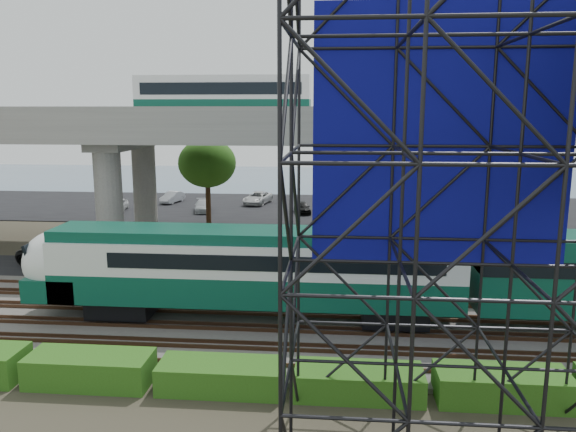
# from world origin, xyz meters

# --- Properties ---
(ground) EXTENTS (140.00, 140.00, 0.00)m
(ground) POSITION_xyz_m (0.00, 0.00, 0.00)
(ground) COLOR #474233
(ground) RESTS_ON ground
(ballast_bed) EXTENTS (90.00, 12.00, 0.20)m
(ballast_bed) POSITION_xyz_m (0.00, 2.00, 0.10)
(ballast_bed) COLOR slate
(ballast_bed) RESTS_ON ground
(service_road) EXTENTS (90.00, 5.00, 0.08)m
(service_road) POSITION_xyz_m (0.00, 10.50, 0.04)
(service_road) COLOR black
(service_road) RESTS_ON ground
(parking_lot) EXTENTS (90.00, 18.00, 0.08)m
(parking_lot) POSITION_xyz_m (0.00, 34.00, 0.04)
(parking_lot) COLOR black
(parking_lot) RESTS_ON ground
(harbor_water) EXTENTS (140.00, 40.00, 0.03)m
(harbor_water) POSITION_xyz_m (0.00, 56.00, 0.01)
(harbor_water) COLOR slate
(harbor_water) RESTS_ON ground
(rail_tracks) EXTENTS (90.00, 9.52, 0.16)m
(rail_tracks) POSITION_xyz_m (0.00, 2.00, 0.28)
(rail_tracks) COLOR #472D1E
(rail_tracks) RESTS_ON ballast_bed
(commuter_train) EXTENTS (29.30, 3.06, 4.30)m
(commuter_train) POSITION_xyz_m (3.46, 2.00, 2.88)
(commuter_train) COLOR black
(commuter_train) RESTS_ON rail_tracks
(overpass) EXTENTS (80.00, 12.00, 12.40)m
(overpass) POSITION_xyz_m (-0.21, 16.00, 8.21)
(overpass) COLOR #9E9B93
(overpass) RESTS_ON ground
(scaffold_tower) EXTENTS (9.36, 6.36, 15.00)m
(scaffold_tower) POSITION_xyz_m (8.38, -7.98, 7.47)
(scaffold_tower) COLOR black
(scaffold_tower) RESTS_ON ground
(hedge_strip) EXTENTS (34.60, 1.80, 1.20)m
(hedge_strip) POSITION_xyz_m (1.01, -4.30, 0.56)
(hedge_strip) COLOR #264F12
(hedge_strip) RESTS_ON ground
(trees) EXTENTS (40.94, 16.94, 7.69)m
(trees) POSITION_xyz_m (-4.67, 16.17, 5.57)
(trees) COLOR #382314
(trees) RESTS_ON ground
(suv) EXTENTS (5.79, 3.54, 1.50)m
(suv) POSITION_xyz_m (-12.87, 10.90, 0.83)
(suv) COLOR black
(suv) RESTS_ON service_road
(parked_cars) EXTENTS (37.06, 9.55, 1.29)m
(parked_cars) POSITION_xyz_m (1.48, 33.98, 0.68)
(parked_cars) COLOR silver
(parked_cars) RESTS_ON parking_lot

